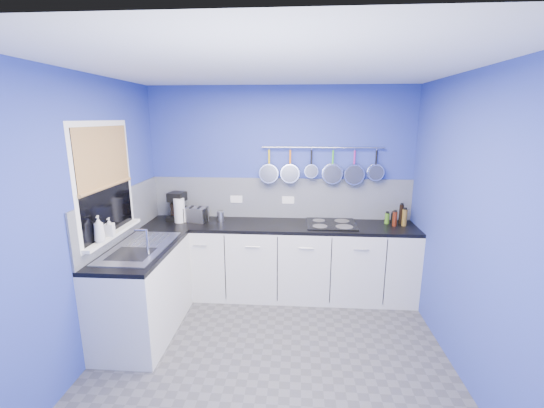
# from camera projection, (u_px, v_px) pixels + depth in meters

# --- Properties ---
(floor) EXTENTS (3.20, 3.00, 0.02)m
(floor) POSITION_uv_depth(u_px,v_px,m) (272.00, 356.00, 3.31)
(floor) COLOR #47474C
(floor) RESTS_ON ground
(ceiling) EXTENTS (3.20, 3.00, 0.02)m
(ceiling) POSITION_uv_depth(u_px,v_px,m) (272.00, 65.00, 2.72)
(ceiling) COLOR white
(ceiling) RESTS_ON ground
(wall_back) EXTENTS (3.20, 0.02, 2.50)m
(wall_back) POSITION_uv_depth(u_px,v_px,m) (280.00, 190.00, 4.48)
(wall_back) COLOR #2C3A98
(wall_back) RESTS_ON ground
(wall_front) EXTENTS (3.20, 0.02, 2.50)m
(wall_front) POSITION_uv_depth(u_px,v_px,m) (246.00, 326.00, 1.55)
(wall_front) COLOR #2C3A98
(wall_front) RESTS_ON ground
(wall_left) EXTENTS (0.02, 3.00, 2.50)m
(wall_left) POSITION_uv_depth(u_px,v_px,m) (87.00, 221.00, 3.13)
(wall_left) COLOR #2C3A98
(wall_left) RESTS_ON ground
(wall_right) EXTENTS (0.02, 3.00, 2.50)m
(wall_right) POSITION_uv_depth(u_px,v_px,m) (470.00, 229.00, 2.90)
(wall_right) COLOR #2C3A98
(wall_right) RESTS_ON ground
(backsplash_back) EXTENTS (3.20, 0.02, 0.50)m
(backsplash_back) POSITION_uv_depth(u_px,v_px,m) (280.00, 198.00, 4.48)
(backsplash_back) COLOR gray
(backsplash_back) RESTS_ON wall_back
(backsplash_left) EXTENTS (0.02, 1.80, 0.50)m
(backsplash_left) POSITION_uv_depth(u_px,v_px,m) (123.00, 214.00, 3.73)
(backsplash_left) COLOR gray
(backsplash_left) RESTS_ON wall_left
(cabinet_run_back) EXTENTS (3.20, 0.60, 0.86)m
(cabinet_run_back) POSITION_uv_depth(u_px,v_px,m) (279.00, 261.00, 4.37)
(cabinet_run_back) COLOR silver
(cabinet_run_back) RESTS_ON ground
(worktop_back) EXTENTS (3.20, 0.60, 0.04)m
(worktop_back) POSITION_uv_depth(u_px,v_px,m) (279.00, 226.00, 4.26)
(worktop_back) COLOR black
(worktop_back) RESTS_ON cabinet_run_back
(cabinet_run_left) EXTENTS (0.60, 1.20, 0.86)m
(cabinet_run_left) POSITION_uv_depth(u_px,v_px,m) (144.00, 292.00, 3.59)
(cabinet_run_left) COLOR silver
(cabinet_run_left) RESTS_ON ground
(worktop_left) EXTENTS (0.60, 1.20, 0.04)m
(worktop_left) POSITION_uv_depth(u_px,v_px,m) (140.00, 250.00, 3.48)
(worktop_left) COLOR black
(worktop_left) RESTS_ON cabinet_run_left
(window_frame) EXTENTS (0.01, 1.00, 1.10)m
(window_frame) POSITION_uv_depth(u_px,v_px,m) (105.00, 181.00, 3.34)
(window_frame) COLOR white
(window_frame) RESTS_ON wall_left
(window_glass) EXTENTS (0.01, 0.90, 1.00)m
(window_glass) POSITION_uv_depth(u_px,v_px,m) (106.00, 181.00, 3.34)
(window_glass) COLOR black
(window_glass) RESTS_ON wall_left
(bamboo_blind) EXTENTS (0.01, 0.90, 0.55)m
(bamboo_blind) POSITION_uv_depth(u_px,v_px,m) (104.00, 157.00, 3.29)
(bamboo_blind) COLOR #A88953
(bamboo_blind) RESTS_ON wall_left
(window_sill) EXTENTS (0.10, 0.98, 0.03)m
(window_sill) POSITION_uv_depth(u_px,v_px,m) (113.00, 234.00, 3.46)
(window_sill) COLOR white
(window_sill) RESTS_ON wall_left
(sink_unit) EXTENTS (0.50, 0.95, 0.01)m
(sink_unit) POSITION_uv_depth(u_px,v_px,m) (140.00, 247.00, 3.48)
(sink_unit) COLOR silver
(sink_unit) RESTS_ON worktop_left
(mixer_tap) EXTENTS (0.12, 0.08, 0.26)m
(mixer_tap) POSITION_uv_depth(u_px,v_px,m) (147.00, 242.00, 3.26)
(mixer_tap) COLOR silver
(mixer_tap) RESTS_ON worktop_left
(socket_left) EXTENTS (0.15, 0.01, 0.09)m
(socket_left) POSITION_uv_depth(u_px,v_px,m) (236.00, 199.00, 4.51)
(socket_left) COLOR white
(socket_left) RESTS_ON backsplash_back
(socket_right) EXTENTS (0.15, 0.01, 0.09)m
(socket_right) POSITION_uv_depth(u_px,v_px,m) (288.00, 200.00, 4.47)
(socket_right) COLOR white
(socket_right) RESTS_ON backsplash_back
(pot_rail) EXTENTS (1.45, 0.02, 0.02)m
(pot_rail) POSITION_uv_depth(u_px,v_px,m) (322.00, 148.00, 4.26)
(pot_rail) COLOR silver
(pot_rail) RESTS_ON wall_back
(soap_bottle_a) EXTENTS (0.12, 0.12, 0.24)m
(soap_bottle_a) POSITION_uv_depth(u_px,v_px,m) (99.00, 229.00, 3.17)
(soap_bottle_a) COLOR white
(soap_bottle_a) RESTS_ON window_sill
(soap_bottle_b) EXTENTS (0.09, 0.09, 0.17)m
(soap_bottle_b) POSITION_uv_depth(u_px,v_px,m) (109.00, 227.00, 3.35)
(soap_bottle_b) COLOR white
(soap_bottle_b) RESTS_ON window_sill
(paper_towel) EXTENTS (0.14, 0.14, 0.29)m
(paper_towel) POSITION_uv_depth(u_px,v_px,m) (179.00, 210.00, 4.30)
(paper_towel) COLOR white
(paper_towel) RESTS_ON worktop_back
(coffee_maker) EXTENTS (0.23, 0.25, 0.35)m
(coffee_maker) POSITION_uv_depth(u_px,v_px,m) (177.00, 207.00, 4.37)
(coffee_maker) COLOR black
(coffee_maker) RESTS_ON worktop_back
(toaster) EXTENTS (0.30, 0.22, 0.17)m
(toaster) POSITION_uv_depth(u_px,v_px,m) (196.00, 214.00, 4.35)
(toaster) COLOR silver
(toaster) RESTS_ON worktop_back
(canister) EXTENTS (0.08, 0.08, 0.12)m
(canister) POSITION_uv_depth(u_px,v_px,m) (221.00, 216.00, 4.37)
(canister) COLOR silver
(canister) RESTS_ON worktop_back
(hob) EXTENTS (0.57, 0.51, 0.01)m
(hob) POSITION_uv_depth(u_px,v_px,m) (331.00, 224.00, 4.24)
(hob) COLOR black
(hob) RESTS_ON worktop_back
(pan_0) EXTENTS (0.24, 0.09, 0.43)m
(pan_0) POSITION_uv_depth(u_px,v_px,m) (269.00, 165.00, 4.35)
(pan_0) COLOR silver
(pan_0) RESTS_ON pot_rail
(pan_1) EXTENTS (0.23, 0.08, 0.42)m
(pan_1) POSITION_uv_depth(u_px,v_px,m) (290.00, 165.00, 4.33)
(pan_1) COLOR silver
(pan_1) RESTS_ON pot_rail
(pan_2) EXTENTS (0.17, 0.09, 0.36)m
(pan_2) POSITION_uv_depth(u_px,v_px,m) (311.00, 163.00, 4.30)
(pan_2) COLOR silver
(pan_2) RESTS_ON pot_rail
(pan_3) EXTENTS (0.24, 0.06, 0.43)m
(pan_3) POSITION_uv_depth(u_px,v_px,m) (333.00, 166.00, 4.29)
(pan_3) COLOR silver
(pan_3) RESTS_ON pot_rail
(pan_4) EXTENTS (0.25, 0.07, 0.44)m
(pan_4) POSITION_uv_depth(u_px,v_px,m) (354.00, 166.00, 4.28)
(pan_4) COLOR silver
(pan_4) RESTS_ON pot_rail
(pan_5) EXTENTS (0.19, 0.07, 0.38)m
(pan_5) POSITION_uv_depth(u_px,v_px,m) (376.00, 164.00, 4.25)
(pan_5) COLOR silver
(pan_5) RESTS_ON pot_rail
(condiment_0) EXTENTS (0.05, 0.05, 0.23)m
(condiment_0) POSITION_uv_depth(u_px,v_px,m) (401.00, 214.00, 4.25)
(condiment_0) COLOR black
(condiment_0) RESTS_ON worktop_back
(condiment_1) EXTENTS (0.07, 0.07, 0.13)m
(condiment_1) POSITION_uv_depth(u_px,v_px,m) (393.00, 218.00, 4.28)
(condiment_1) COLOR black
(condiment_1) RESTS_ON worktop_back
(condiment_2) EXTENTS (0.05, 0.05, 0.13)m
(condiment_2) POSITION_uv_depth(u_px,v_px,m) (387.00, 218.00, 4.27)
(condiment_2) COLOR #3F721E
(condiment_2) RESTS_ON worktop_back
(condiment_3) EXTENTS (0.06, 0.06, 0.19)m
(condiment_3) POSITION_uv_depth(u_px,v_px,m) (404.00, 218.00, 4.17)
(condiment_3) COLOR brown
(condiment_3) RESTS_ON worktop_back
(condiment_4) EXTENTS (0.05, 0.05, 0.17)m
(condiment_4) POSITION_uv_depth(u_px,v_px,m) (395.00, 219.00, 4.16)
(condiment_4) COLOR #4C190C
(condiment_4) RESTS_ON worktop_back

